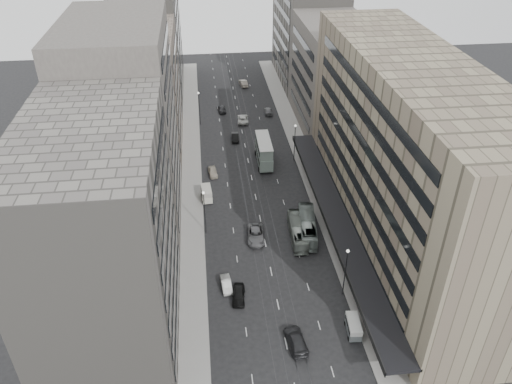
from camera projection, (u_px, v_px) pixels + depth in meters
name	position (u px, v px, depth m)	size (l,w,h in m)	color
ground	(272.00, 276.00, 76.21)	(220.00, 220.00, 0.00)	black
sidewalk_right	(302.00, 154.00, 108.53)	(4.00, 125.00, 0.15)	gray
sidewalk_left	(191.00, 160.00, 106.22)	(4.00, 125.00, 0.15)	gray
department_store	(404.00, 157.00, 76.77)	(19.20, 60.00, 30.00)	gray
building_right_mid	(333.00, 76.00, 115.00)	(15.00, 28.00, 24.00)	#524C47
building_right_far	(308.00, 32.00, 138.87)	(15.00, 32.00, 28.00)	slate
building_left_a	(105.00, 242.00, 59.29)	(15.00, 28.00, 30.00)	slate
building_left_b	(126.00, 128.00, 80.67)	(15.00, 26.00, 34.00)	#524C47
building_left_c	(142.00, 92.00, 105.60)	(15.00, 28.00, 25.00)	gray
building_left_d	(151.00, 40.00, 132.24)	(15.00, 38.00, 28.00)	slate
lamp_right_near	(346.00, 267.00, 70.14)	(0.44, 0.44, 8.32)	#262628
lamp_right_far	(295.00, 138.00, 103.43)	(0.44, 0.44, 8.32)	#262628
lamp_left_near	(204.00, 207.00, 82.42)	(0.44, 0.44, 8.32)	#262628
lamp_left_far	(199.00, 105.00, 118.20)	(0.44, 0.44, 8.32)	#262628
bus_near	(307.00, 226.00, 84.13)	(2.61, 11.16, 3.11)	gray
bus_far	(298.00, 231.00, 83.27)	(2.38, 10.16, 2.83)	gray
double_decker	(264.00, 151.00, 103.76)	(3.14, 9.86, 5.37)	gray
vw_microbus	(354.00, 326.00, 66.31)	(2.05, 4.01, 2.09)	#585E5F
panel_van	(207.00, 193.00, 92.95)	(2.20, 4.11, 2.52)	silver
sedan_0	(239.00, 295.00, 71.77)	(1.81, 4.49, 1.53)	black
sedan_1	(226.00, 284.00, 73.73)	(1.40, 4.02, 1.32)	beige
sedan_2	(256.00, 235.00, 83.37)	(2.74, 5.95, 1.65)	#5C5C5F
sedan_3	(296.00, 340.00, 64.79)	(2.28, 5.60, 1.62)	black
sedan_4	(213.00, 172.00, 100.84)	(1.67, 4.14, 1.41)	#BBAF9B
sedan_5	(235.00, 137.00, 113.79)	(1.53, 4.38, 1.44)	black
sedan_6	(243.00, 119.00, 121.99)	(2.54, 5.50, 1.53)	silver
sedan_7	(268.00, 111.00, 126.06)	(1.93, 4.76, 1.38)	slate
sedan_8	(222.00, 109.00, 126.96)	(1.70, 4.22, 1.44)	#242426
sedan_9	(243.00, 83.00, 142.03)	(1.80, 5.15, 1.70)	#A39687
pedestrian	(390.00, 363.00, 61.46)	(0.67, 0.44, 1.82)	black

